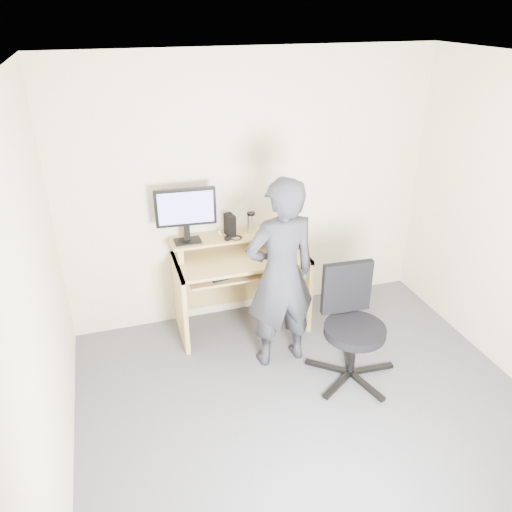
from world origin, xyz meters
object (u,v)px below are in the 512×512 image
desk (239,272)px  person (281,275)px  office_chair (351,320)px  monitor (186,211)px

desk → person: (0.17, -0.66, 0.29)m
person → office_chair: bearing=141.3°
desk → person: bearing=-75.1°
desk → monitor: monitor is taller
desk → monitor: 0.80m
monitor → person: 1.01m
monitor → office_chair: monitor is taller
monitor → person: (0.63, -0.69, -0.37)m
monitor → person: size_ratio=0.32×
desk → office_chair: size_ratio=1.27×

